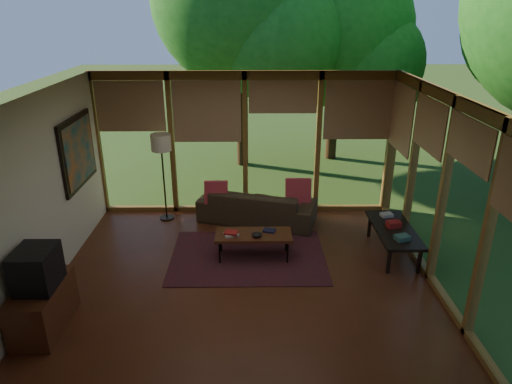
{
  "coord_description": "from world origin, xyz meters",
  "views": [
    {
      "loc": [
        0.11,
        -5.77,
        3.72
      ],
      "look_at": [
        0.18,
        0.7,
        1.11
      ],
      "focal_mm": 32.0,
      "sensor_mm": 36.0,
      "label": 1
    }
  ],
  "objects_px": {
    "television": "(36,268)",
    "coffee_table": "(254,236)",
    "side_console": "(394,231)",
    "floor_lamp": "(161,148)",
    "sofa": "(257,206)",
    "media_cabinet": "(43,307)"
  },
  "relations": [
    {
      "from": "television",
      "to": "coffee_table",
      "type": "bearing_deg",
      "value": 33.22
    },
    {
      "from": "coffee_table",
      "to": "side_console",
      "type": "height_order",
      "value": "side_console"
    },
    {
      "from": "floor_lamp",
      "to": "side_console",
      "type": "height_order",
      "value": "floor_lamp"
    },
    {
      "from": "sofa",
      "to": "television",
      "type": "xyz_separation_m",
      "value": [
        -2.67,
        -3.06,
        0.54
      ]
    },
    {
      "from": "side_console",
      "to": "sofa",
      "type": "bearing_deg",
      "value": 150.15
    },
    {
      "from": "media_cabinet",
      "to": "side_console",
      "type": "xyz_separation_m",
      "value": [
        4.87,
        1.81,
        0.11
      ]
    },
    {
      "from": "media_cabinet",
      "to": "coffee_table",
      "type": "relative_size",
      "value": 0.83
    },
    {
      "from": "sofa",
      "to": "media_cabinet",
      "type": "bearing_deg",
      "value": 65.25
    },
    {
      "from": "coffee_table",
      "to": "side_console",
      "type": "xyz_separation_m",
      "value": [
        2.26,
        0.11,
        0.02
      ]
    },
    {
      "from": "television",
      "to": "side_console",
      "type": "distance_m",
      "value": 5.2
    },
    {
      "from": "coffee_table",
      "to": "side_console",
      "type": "bearing_deg",
      "value": 2.79
    },
    {
      "from": "television",
      "to": "floor_lamp",
      "type": "distance_m",
      "value": 3.36
    },
    {
      "from": "floor_lamp",
      "to": "side_console",
      "type": "bearing_deg",
      "value": -19.31
    },
    {
      "from": "side_console",
      "to": "coffee_table",
      "type": "bearing_deg",
      "value": -177.21
    },
    {
      "from": "side_console",
      "to": "media_cabinet",
      "type": "bearing_deg",
      "value": -159.62
    },
    {
      "from": "sofa",
      "to": "floor_lamp",
      "type": "bearing_deg",
      "value": 12.74
    },
    {
      "from": "media_cabinet",
      "to": "television",
      "type": "relative_size",
      "value": 1.82
    },
    {
      "from": "media_cabinet",
      "to": "floor_lamp",
      "type": "distance_m",
      "value": 3.5
    },
    {
      "from": "side_console",
      "to": "television",
      "type": "bearing_deg",
      "value": -159.55
    },
    {
      "from": "sofa",
      "to": "television",
      "type": "relative_size",
      "value": 3.88
    },
    {
      "from": "sofa",
      "to": "floor_lamp",
      "type": "xyz_separation_m",
      "value": [
        -1.72,
        0.11,
        1.09
      ]
    },
    {
      "from": "television",
      "to": "media_cabinet",
      "type": "bearing_deg",
      "value": 180.0
    }
  ]
}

